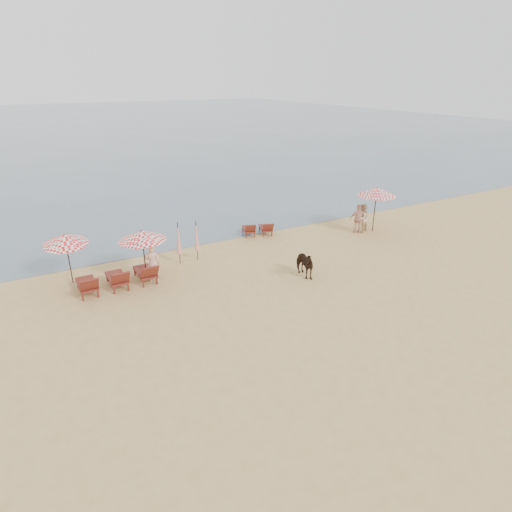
{
  "coord_description": "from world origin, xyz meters",
  "views": [
    {
      "loc": [
        -8.24,
        -9.9,
        8.29
      ],
      "look_at": [
        0.0,
        5.0,
        1.1
      ],
      "focal_mm": 30.0,
      "sensor_mm": 36.0,
      "label": 1
    }
  ],
  "objects": [
    {
      "name": "ground",
      "position": [
        0.0,
        0.0,
        0.0
      ],
      "size": [
        120.0,
        120.0,
        0.0
      ],
      "primitive_type": "plane",
      "color": "tan",
      "rests_on": "ground"
    },
    {
      "name": "sea",
      "position": [
        0.0,
        80.0,
        0.0
      ],
      "size": [
        160.0,
        140.0,
        0.06
      ],
      "primitive_type": "cube",
      "color": "#51606B",
      "rests_on": "ground"
    },
    {
      "name": "lounger_cluster_left",
      "position": [
        -5.5,
        7.02,
        0.48
      ],
      "size": [
        3.16,
        1.88,
        0.69
      ],
      "rotation": [
        0.0,
        0.0,
        0.01
      ],
      "color": "maroon",
      "rests_on": "ground"
    },
    {
      "name": "lounger_cluster_right",
      "position": [
        2.83,
        9.91,
        0.39
      ],
      "size": [
        1.96,
        1.92,
        0.56
      ],
      "rotation": [
        0.0,
        0.0,
        -0.32
      ],
      "color": "maroon",
      "rests_on": "ground"
    },
    {
      "name": "umbrella_open_left_a",
      "position": [
        -4.25,
        7.29,
        2.07
      ],
      "size": [
        2.03,
        2.03,
        2.31
      ],
      "rotation": [
        0.0,
        0.0,
        0.39
      ],
      "color": "black",
      "rests_on": "ground"
    },
    {
      "name": "umbrella_open_left_b",
      "position": [
        -7.14,
        8.54,
        2.01
      ],
      "size": [
        1.82,
        1.85,
        2.32
      ],
      "rotation": [
        0.0,
        0.0,
        0.37
      ],
      "color": "black",
      "rests_on": "ground"
    },
    {
      "name": "umbrella_open_right",
      "position": [
        8.95,
        7.27,
        2.33
      ],
      "size": [
        2.13,
        2.13,
        2.59
      ],
      "rotation": [
        0.0,
        0.0,
        -0.22
      ],
      "color": "black",
      "rests_on": "ground"
    },
    {
      "name": "umbrella_closed_left",
      "position": [
        -2.35,
        8.26,
        1.27
      ],
      "size": [
        0.25,
        0.25,
        2.06
      ],
      "rotation": [
        0.0,
        0.0,
        0.36
      ],
      "color": "black",
      "rests_on": "ground"
    },
    {
      "name": "umbrella_closed_right",
      "position": [
        -1.44,
        8.27,
        1.22
      ],
      "size": [
        0.24,
        0.24,
        1.99
      ],
      "rotation": [
        0.0,
        0.0,
        -0.11
      ],
      "color": "black",
      "rests_on": "ground"
    },
    {
      "name": "cow",
      "position": [
        1.95,
        4.23,
        0.63
      ],
      "size": [
        0.75,
        1.51,
        1.25
      ],
      "primitive_type": "imported",
      "rotation": [
        0.0,
        0.0,
        -0.05
      ],
      "color": "black",
      "rests_on": "ground"
    },
    {
      "name": "beachgoer_left",
      "position": [
        -4.02,
        6.88,
        0.88
      ],
      "size": [
        0.76,
        0.66,
        1.76
      ],
      "primitive_type": "imported",
      "rotation": [
        0.0,
        0.0,
        2.68
      ],
      "color": "#E2AF8D",
      "rests_on": "ground"
    },
    {
      "name": "beachgoer_right_a",
      "position": [
        8.3,
        7.5,
        0.82
      ],
      "size": [
        0.93,
        0.8,
        1.64
      ],
      "primitive_type": "imported",
      "rotation": [
        0.0,
        0.0,
        3.4
      ],
      "color": "tan",
      "rests_on": "ground"
    },
    {
      "name": "beachgoer_right_b",
      "position": [
        7.98,
        7.48,
        0.84
      ],
      "size": [
        1.06,
        0.77,
        1.68
      ],
      "primitive_type": "imported",
      "rotation": [
        0.0,
        0.0,
        2.73
      ],
      "color": "tan",
      "rests_on": "ground"
    }
  ]
}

